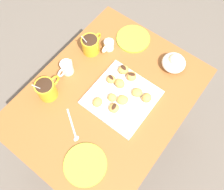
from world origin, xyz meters
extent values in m
plane|color=#665B51|center=(0.00, 0.00, 0.00)|extent=(8.00, 8.00, 0.00)
cube|color=#935628|center=(0.00, 0.00, 0.68)|extent=(0.93, 0.71, 0.04)
cube|color=#935628|center=(0.40, -0.29, 0.33)|extent=(0.07, 0.07, 0.66)
cube|color=#935628|center=(-0.40, 0.29, 0.33)|extent=(0.07, 0.07, 0.66)
cube|color=#935628|center=(0.40, 0.29, 0.33)|extent=(0.07, 0.07, 0.66)
cube|color=white|center=(0.04, -0.06, 0.71)|extent=(0.30, 0.30, 0.02)
cylinder|color=gold|center=(-0.16, 0.23, 0.75)|extent=(0.09, 0.09, 0.10)
torus|color=gold|center=(-0.11, 0.23, 0.75)|extent=(0.06, 0.01, 0.06)
cylinder|color=#331E11|center=(-0.16, 0.23, 0.79)|extent=(0.08, 0.08, 0.01)
cylinder|color=silver|center=(-0.18, 0.23, 0.79)|extent=(0.05, 0.03, 0.12)
cylinder|color=gold|center=(0.16, 0.23, 0.75)|extent=(0.09, 0.09, 0.09)
torus|color=gold|center=(0.22, 0.23, 0.75)|extent=(0.06, 0.01, 0.06)
cylinder|color=#331E11|center=(0.16, 0.23, 0.79)|extent=(0.08, 0.08, 0.01)
cylinder|color=silver|center=(0.14, 0.23, 0.78)|extent=(0.04, 0.04, 0.12)
cylinder|color=white|center=(-0.01, 0.25, 0.74)|extent=(0.06, 0.06, 0.07)
cone|color=white|center=(0.02, 0.25, 0.76)|extent=(0.02, 0.02, 0.02)
torus|color=white|center=(-0.05, 0.25, 0.74)|extent=(0.05, 0.01, 0.05)
cylinder|color=white|center=(-0.01, 0.25, 0.77)|extent=(0.05, 0.05, 0.01)
ellipsoid|color=white|center=(0.34, -0.16, 0.73)|extent=(0.12, 0.12, 0.07)
sphere|color=#F4E5B2|center=(0.34, -0.16, 0.76)|extent=(0.07, 0.07, 0.07)
ellipsoid|color=green|center=(0.35, -0.16, 0.78)|extent=(0.03, 0.03, 0.01)
cylinder|color=white|center=(0.23, 0.17, 0.73)|extent=(0.05, 0.05, 0.05)
cone|color=white|center=(0.26, 0.17, 0.75)|extent=(0.02, 0.02, 0.02)
torus|color=white|center=(0.19, 0.17, 0.73)|extent=(0.04, 0.01, 0.04)
cylinder|color=#381E11|center=(0.23, 0.17, 0.75)|extent=(0.04, 0.04, 0.01)
cylinder|color=#9EC633|center=(0.36, 0.10, 0.71)|extent=(0.18, 0.18, 0.01)
cylinder|color=#9EC633|center=(-0.31, -0.12, 0.71)|extent=(0.19, 0.19, 0.01)
cube|color=silver|center=(-0.21, 0.05, 0.70)|extent=(0.09, 0.13, 0.00)
ellipsoid|color=silver|center=(-0.25, -0.02, 0.70)|extent=(0.03, 0.02, 0.01)
ellipsoid|color=#D19347|center=(0.02, -0.08, 0.73)|extent=(0.07, 0.07, 0.03)
ellipsoid|color=#D19347|center=(-0.04, -0.07, 0.73)|extent=(0.06, 0.06, 0.03)
ellipsoid|color=#381E11|center=(-0.04, -0.07, 0.75)|extent=(0.04, 0.02, 0.00)
ellipsoid|color=#D19347|center=(0.15, 0.02, 0.74)|extent=(0.07, 0.07, 0.04)
ellipsoid|color=#381E11|center=(0.15, 0.02, 0.76)|extent=(0.03, 0.04, 0.00)
ellipsoid|color=#D19347|center=(0.08, -0.01, 0.74)|extent=(0.06, 0.06, 0.04)
ellipsoid|color=#D19347|center=(0.00, -0.03, 0.73)|extent=(0.05, 0.05, 0.03)
ellipsoid|color=#D19347|center=(0.09, -0.11, 0.73)|extent=(0.07, 0.07, 0.03)
ellipsoid|color=#D19347|center=(0.15, -0.04, 0.73)|extent=(0.07, 0.07, 0.04)
ellipsoid|color=#381E11|center=(0.15, -0.04, 0.76)|extent=(0.03, 0.04, 0.00)
ellipsoid|color=#D19347|center=(0.07, 0.03, 0.73)|extent=(0.05, 0.05, 0.04)
ellipsoid|color=#381E11|center=(0.07, 0.03, 0.75)|extent=(0.02, 0.04, 0.00)
ellipsoid|color=#D19347|center=(0.10, -0.16, 0.74)|extent=(0.05, 0.05, 0.04)
ellipsoid|color=#D19347|center=(-0.06, 0.01, 0.73)|extent=(0.06, 0.05, 0.03)
camera|label=1|loc=(-0.36, -0.31, 1.76)|focal=38.35mm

